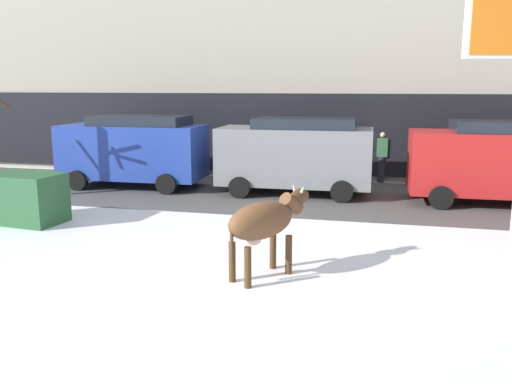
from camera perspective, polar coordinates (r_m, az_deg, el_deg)
ground_plane at (r=8.53m, az=-9.01°, el=-11.44°), size 120.00×120.00×0.00m
road_strip at (r=16.26m, az=2.17°, el=-0.27°), size 60.00×5.60×0.01m
building_facade at (r=22.07m, az=5.50°, el=19.66°), size 44.00×6.10×13.00m
cow_brown at (r=9.13m, az=0.87°, el=-3.17°), size 1.39×1.81×1.54m
car_blue_van at (r=17.79m, az=-12.95°, el=4.49°), size 4.64×2.20×2.32m
car_grey_van at (r=16.22m, az=4.25°, el=4.11°), size 4.64×2.20×2.32m
car_red_van at (r=16.16m, az=24.36°, el=3.10°), size 4.64×2.20×2.32m
pedestrian_near_billboard at (r=18.73m, az=13.31°, el=3.69°), size 0.36×0.24×1.73m
dumpster at (r=14.01m, az=-23.34°, el=-0.62°), size 1.82×1.29×1.20m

